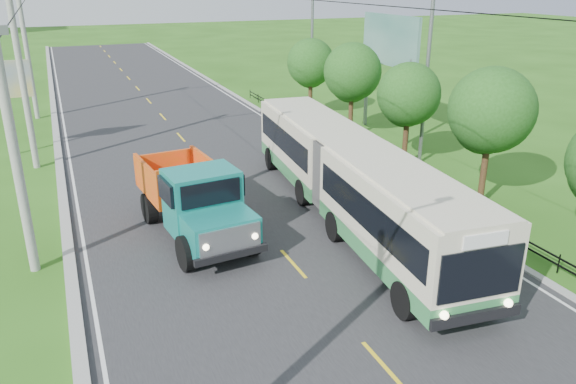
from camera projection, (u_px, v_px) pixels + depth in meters
ground at (384, 367)px, 14.37m from camera, size 240.00×240.00×0.00m
road at (196, 155)px, 31.63m from camera, size 14.00×120.00×0.02m
curb_left at (60, 169)px, 29.03m from camera, size 0.40×120.00×0.15m
curb_right at (311, 141)px, 34.17m from camera, size 0.30×120.00×0.10m
edge_line_left at (71, 169)px, 29.25m from camera, size 0.12×120.00×0.00m
edge_line_right at (304, 142)px, 34.00m from camera, size 0.12×120.00×0.00m
centre_dash at (384, 366)px, 14.36m from camera, size 0.12×2.20×0.00m
railing_right at (374, 163)px, 29.20m from camera, size 0.04×40.00×0.60m
pole_near at (11, 124)px, 17.37m from camera, size 3.51×0.32×10.00m
pole_mid at (21, 70)px, 27.72m from camera, size 3.51×0.32×10.00m
pole_far at (26, 45)px, 38.08m from camera, size 3.51×0.32×10.00m
tree_third at (490, 114)px, 23.49m from camera, size 3.60×3.62×6.00m
tree_fourth at (408, 97)px, 28.82m from camera, size 3.24×3.31×5.40m
tree_fifth at (352, 75)px, 33.90m from camera, size 3.48×3.52×5.80m
tree_back at (311, 65)px, 39.15m from camera, size 3.30×3.36×5.50m
streetlight_mid at (425, 71)px, 28.51m from camera, size 3.02×0.20×9.07m
streetlight_far at (310, 43)px, 40.59m from camera, size 3.02×0.20×9.07m
planter_near at (490, 219)px, 22.52m from camera, size 0.64×0.64×0.67m
planter_mid at (384, 162)px, 29.42m from camera, size 0.64×0.64×0.67m
planter_far at (319, 127)px, 36.33m from camera, size 0.64×0.64×0.67m
billboard_left at (2, 86)px, 30.31m from camera, size 3.00×0.20×5.20m
billboard_right at (390, 48)px, 34.12m from camera, size 0.24×6.00×7.30m
bus at (350, 174)px, 22.39m from camera, size 4.30×17.42×3.33m
dump_truck at (194, 195)px, 21.11m from camera, size 3.38×7.26×2.95m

